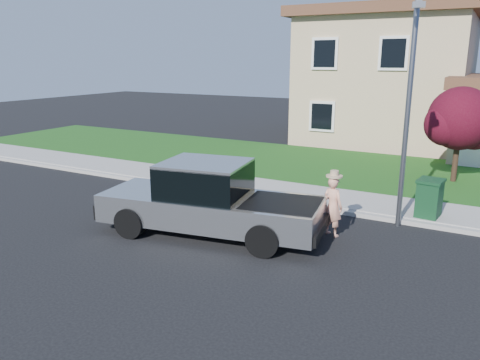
{
  "coord_description": "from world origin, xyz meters",
  "views": [
    {
      "loc": [
        5.37,
        -9.83,
        4.37
      ],
      "look_at": [
        -0.48,
        0.86,
        1.2
      ],
      "focal_mm": 35.0,
      "sensor_mm": 36.0,
      "label": 1
    }
  ],
  "objects_px": {
    "pickup_truck": "(210,201)",
    "trash_bin": "(429,198)",
    "woman": "(333,205)",
    "street_lamp": "(409,104)",
    "ornamental_tree": "(461,122)"
  },
  "relations": [
    {
      "from": "woman",
      "to": "trash_bin",
      "type": "distance_m",
      "value": 3.04
    },
    {
      "from": "trash_bin",
      "to": "street_lamp",
      "type": "height_order",
      "value": "street_lamp"
    },
    {
      "from": "pickup_truck",
      "to": "woman",
      "type": "height_order",
      "value": "pickup_truck"
    },
    {
      "from": "pickup_truck",
      "to": "woman",
      "type": "xyz_separation_m",
      "value": [
        2.77,
        1.41,
        -0.08
      ]
    },
    {
      "from": "woman",
      "to": "trash_bin",
      "type": "bearing_deg",
      "value": -110.14
    },
    {
      "from": "woman",
      "to": "street_lamp",
      "type": "relative_size",
      "value": 0.3
    },
    {
      "from": "trash_bin",
      "to": "woman",
      "type": "bearing_deg",
      "value": -124.46
    },
    {
      "from": "pickup_truck",
      "to": "ornamental_tree",
      "type": "relative_size",
      "value": 1.78
    },
    {
      "from": "ornamental_tree",
      "to": "woman",
      "type": "bearing_deg",
      "value": -108.09
    },
    {
      "from": "street_lamp",
      "to": "ornamental_tree",
      "type": "bearing_deg",
      "value": 68.46
    },
    {
      "from": "woman",
      "to": "street_lamp",
      "type": "distance_m",
      "value": 3.17
    },
    {
      "from": "woman",
      "to": "ornamental_tree",
      "type": "height_order",
      "value": "ornamental_tree"
    },
    {
      "from": "pickup_truck",
      "to": "trash_bin",
      "type": "xyz_separation_m",
      "value": [
        4.77,
        3.7,
        -0.2
      ]
    },
    {
      "from": "ornamental_tree",
      "to": "street_lamp",
      "type": "height_order",
      "value": "street_lamp"
    },
    {
      "from": "pickup_truck",
      "to": "woman",
      "type": "distance_m",
      "value": 3.11
    }
  ]
}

